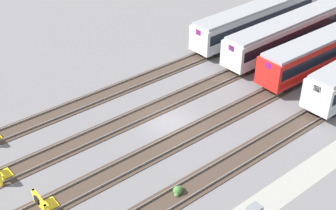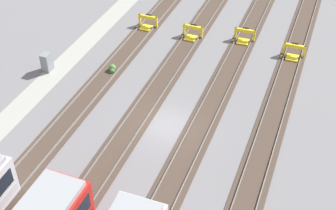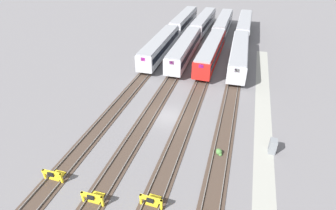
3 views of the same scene
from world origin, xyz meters
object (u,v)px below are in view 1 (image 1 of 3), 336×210
subway_car_back_row_centre (289,33)px  bumper_stop_near_inner_track (44,203)px  weed_clump (178,191)px  subway_car_back_row_rightmost (255,19)px  subway_car_front_row_centre (327,48)px

subway_car_back_row_centre → bumper_stop_near_inner_track: subway_car_back_row_centre is taller
subway_car_back_row_centre → weed_clump: bearing=-158.2°
bumper_stop_near_inner_track → subway_car_back_row_centre: bearing=8.8°
subway_car_back_row_rightmost → subway_car_front_row_centre: bearing=-90.0°
subway_car_front_row_centre → bumper_stop_near_inner_track: subway_car_front_row_centre is taller
subway_car_front_row_centre → subway_car_back_row_rightmost: bearing=90.0°
subway_car_front_row_centre → subway_car_back_row_rightmost: same height
subway_car_front_row_centre → subway_car_back_row_centre: 4.80m
subway_car_front_row_centre → bumper_stop_near_inner_track: (-31.47, -0.05, -1.53)m
subway_car_back_row_rightmost → bumper_stop_near_inner_track: bearing=-163.1°
bumper_stop_near_inner_track → weed_clump: size_ratio=2.18×
subway_car_back_row_centre → weed_clump: size_ratio=19.60×
subway_car_front_row_centre → weed_clump: bearing=-168.9°
subway_car_back_row_centre → subway_car_back_row_rightmost: bearing=90.0°
subway_car_front_row_centre → subway_car_back_row_centre: bearing=90.0°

